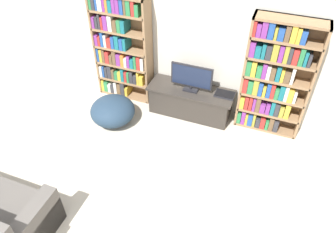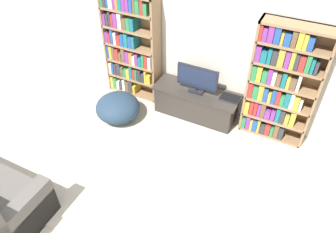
% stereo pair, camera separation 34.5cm
% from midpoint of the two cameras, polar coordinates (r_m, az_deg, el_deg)
% --- Properties ---
extents(wall_back, '(8.80, 0.06, 2.60)m').
position_cam_midpoint_polar(wall_back, '(5.26, 8.43, 13.34)').
color(wall_back, silver).
rests_on(wall_back, ground_plane).
extents(bookshelf_left, '(0.99, 0.30, 1.88)m').
position_cam_midpoint_polar(bookshelf_left, '(5.75, -4.85, 12.26)').
color(bookshelf_left, '#93704C').
rests_on(bookshelf_left, ground_plane).
extents(bookshelf_right, '(0.99, 0.30, 1.88)m').
position_cam_midpoint_polar(bookshelf_right, '(5.09, 20.76, 5.27)').
color(bookshelf_right, '#93704C').
rests_on(bookshelf_right, ground_plane).
extents(tv_stand, '(1.43, 0.50, 0.50)m').
position_cam_midpoint_polar(tv_stand, '(5.57, 6.66, 2.34)').
color(tv_stand, '#332D28').
rests_on(tv_stand, ground_plane).
extents(television, '(0.69, 0.16, 0.47)m').
position_cam_midpoint_polar(television, '(5.26, 7.00, 6.46)').
color(television, black).
rests_on(television, tv_stand).
extents(laptop, '(0.32, 0.22, 0.03)m').
position_cam_midpoint_polar(laptop, '(5.33, 12.59, 3.13)').
color(laptop, '#28282D').
rests_on(laptop, tv_stand).
extents(area_rug, '(2.33, 1.65, 0.02)m').
position_cam_midpoint_polar(area_rug, '(4.53, -5.13, -13.68)').
color(area_rug, beige).
rests_on(area_rug, ground_plane).
extents(beanbag_ottoman, '(0.74, 0.74, 0.44)m').
position_cam_midpoint_polar(beanbag_ottoman, '(5.52, -6.98, 1.52)').
color(beanbag_ottoman, '#23384C').
rests_on(beanbag_ottoman, ground_plane).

